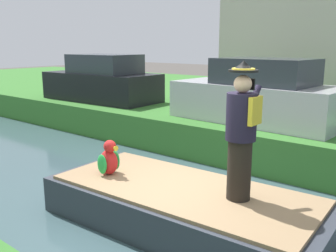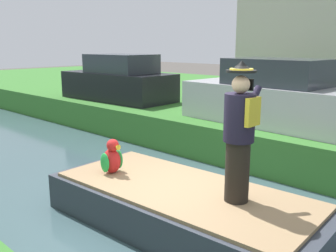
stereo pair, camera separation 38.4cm
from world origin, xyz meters
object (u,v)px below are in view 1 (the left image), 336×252
(person_pirate, at_px, (241,132))
(parked_car_silver, at_px, (257,95))
(parrot_plush, at_px, (109,160))
(parked_car_dark, at_px, (102,81))
(boat, at_px, (183,207))

(person_pirate, xyz_separation_m, parked_car_silver, (3.92, 1.66, -0.07))
(person_pirate, relative_size, parrot_plush, 3.25)
(parrot_plush, relative_size, parked_car_dark, 0.14)
(parrot_plush, xyz_separation_m, parked_car_silver, (4.36, -0.43, 0.62))
(parrot_plush, height_order, parked_car_dark, parked_car_dark)
(person_pirate, bearing_deg, parked_car_silver, 35.00)
(person_pirate, bearing_deg, parked_car_dark, 73.43)
(parrot_plush, xyz_separation_m, parked_car_dark, (4.36, 5.11, 0.62))
(parked_car_dark, bearing_deg, parked_car_silver, -90.00)
(person_pirate, xyz_separation_m, parked_car_dark, (3.92, 7.20, -0.07))
(parrot_plush, distance_m, parked_car_dark, 6.74)
(person_pirate, distance_m, parked_car_silver, 4.26)
(parrot_plush, bearing_deg, person_pirate, -78.02)
(person_pirate, height_order, parked_car_silver, person_pirate)
(boat, height_order, parrot_plush, parrot_plush)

